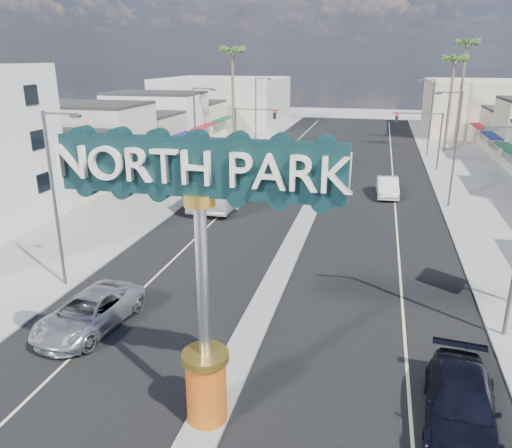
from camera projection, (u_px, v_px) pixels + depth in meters
The scene contains 23 objects.
ground at pixel (316, 199), 42.19m from camera, with size 160.00×160.00×0.00m, color gray.
road at pixel (316, 199), 42.19m from camera, with size 20.00×120.00×0.01m, color black.
median_island at pixel (279, 273), 27.42m from camera, with size 1.30×30.00×0.16m, color gray.
sidewalk_left at pixel (162, 188), 45.32m from camera, with size 8.00×120.00×0.12m, color gray.
sidewalk_right at pixel (494, 209), 39.02m from camera, with size 8.00×120.00×0.12m, color gray.
storefront_row_left at pixel (127, 132), 58.61m from camera, with size 12.00×42.00×6.00m, color beige.
backdrop_far_left at pixel (224, 102), 87.31m from camera, with size 20.00×20.00×8.00m, color #B7B29E.
backdrop_far_right at pixel (494, 107), 77.42m from camera, with size 20.00×20.00×8.00m, color beige.
gateway_sign at pixel (201, 255), 14.49m from camera, with size 8.20×1.50×9.15m.
traffic_signal_left at pixel (251, 124), 55.79m from camera, with size 5.09×0.45×6.00m.
traffic_signal_right at pixel (423, 129), 51.66m from camera, with size 5.09×0.45×6.00m.
streetlight_l_near at pixel (56, 192), 24.50m from camera, with size 2.03×0.22×9.00m.
streetlight_l_mid at pixel (197, 134), 42.92m from camera, with size 2.03×0.22×9.00m.
streetlight_l_far at pixel (257, 110), 63.19m from camera, with size 2.03×0.22×9.00m.
streetlight_r_mid at pixel (454, 144), 38.23m from camera, with size 2.03×0.22×9.00m.
streetlight_r_far at pixel (430, 114), 58.50m from camera, with size 2.03×0.22×9.00m.
palm_left_far at pixel (232, 56), 59.88m from camera, with size 2.60×2.60×13.10m.
palm_right_mid at pixel (454, 64), 59.85m from camera, with size 2.60×2.60×12.10m.
palm_right_far at pixel (466, 49), 64.36m from camera, with size 2.60×2.60×14.10m.
suv_left at pixel (89, 312), 21.83m from camera, with size 2.60×5.65×1.57m, color #B8B7BC.
suv_right at pixel (461, 404), 16.01m from camera, with size 2.23×5.49×1.59m, color black.
car_parked_right at pixel (387, 187), 42.81m from camera, with size 1.72×4.93×1.62m, color silver.
city_bus at pixel (232, 176), 42.05m from camera, with size 3.14×13.41×3.74m, color silver.
Camera 1 is at (4.74, -10.72, 11.38)m, focal length 35.00 mm.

